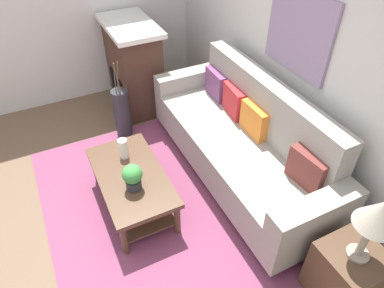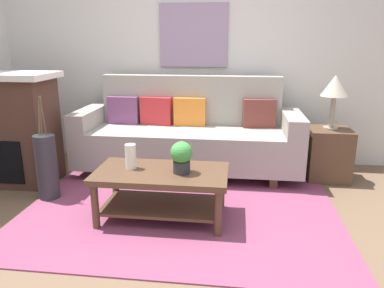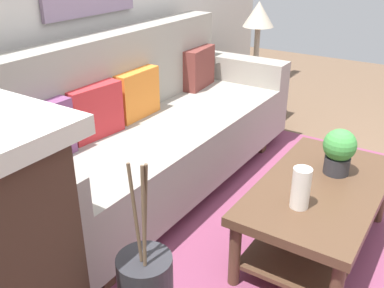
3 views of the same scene
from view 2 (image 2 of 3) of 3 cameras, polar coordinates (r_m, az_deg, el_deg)
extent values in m
plane|color=brown|center=(2.94, -3.28, -14.33)|extent=(8.85, 8.85, 0.00)
cube|color=silver|center=(4.56, 1.20, 14.27)|extent=(4.85, 0.10, 2.70)
cube|color=#843D5B|center=(3.37, -1.73, -10.01)|extent=(2.75, 2.08, 0.01)
cube|color=gray|center=(4.14, -0.66, -0.36)|extent=(2.07, 0.84, 0.40)
cube|color=gray|center=(4.35, -0.11, 6.91)|extent=(2.07, 0.20, 0.56)
cube|color=gray|center=(4.41, -15.42, 1.42)|extent=(0.20, 0.84, 0.60)
cube|color=gray|center=(4.12, 15.14, 0.44)|extent=(0.20, 0.84, 0.60)
cube|color=#513826|center=(4.44, -12.69, -3.16)|extent=(0.08, 0.74, 0.12)
cube|color=#513826|center=(4.20, 12.09, -4.20)|extent=(0.08, 0.74, 0.12)
cube|color=#7A4270|center=(4.41, -10.54, 5.18)|extent=(0.36, 0.13, 0.32)
cube|color=red|center=(4.31, -5.53, 5.13)|extent=(0.37, 0.16, 0.32)
cube|color=orange|center=(4.24, -0.33, 5.03)|extent=(0.36, 0.12, 0.32)
cube|color=brown|center=(4.21, 10.36, 4.70)|extent=(0.37, 0.16, 0.32)
cube|color=#513826|center=(3.07, -4.77, -4.59)|extent=(1.10, 0.60, 0.05)
cube|color=#513826|center=(3.18, -4.65, -9.41)|extent=(0.98, 0.50, 0.02)
cylinder|color=#513826|center=(3.07, -14.76, -9.44)|extent=(0.06, 0.06, 0.38)
cylinder|color=#513826|center=(2.87, 4.08, -10.79)|extent=(0.06, 0.06, 0.38)
cylinder|color=#513826|center=(3.50, -11.76, -6.04)|extent=(0.06, 0.06, 0.38)
cylinder|color=#513826|center=(3.32, 4.57, -6.94)|extent=(0.06, 0.06, 0.38)
cylinder|color=white|center=(3.12, -9.48, -1.92)|extent=(0.09, 0.09, 0.21)
cylinder|color=#2D2D33|center=(2.99, -1.62, -3.56)|extent=(0.14, 0.14, 0.10)
sphere|color=#3E9141|center=(2.96, -1.64, -1.33)|extent=(0.18, 0.18, 0.18)
cube|color=#513826|center=(4.26, 20.28, -1.45)|extent=(0.44, 0.44, 0.56)
cylinder|color=gray|center=(4.19, 20.65, 2.34)|extent=(0.16, 0.16, 0.02)
cylinder|color=gray|center=(4.16, 20.87, 4.55)|extent=(0.05, 0.05, 0.35)
cone|color=#B2A893|center=(4.12, 21.26, 8.44)|extent=(0.28, 0.28, 0.22)
cube|color=#472D23|center=(4.29, -26.36, 1.71)|extent=(0.90, 0.50, 1.10)
cube|color=silver|center=(4.20, -27.33, 9.40)|extent=(1.02, 0.58, 0.06)
cylinder|color=#2D2D33|center=(3.74, -21.54, -3.40)|extent=(0.20, 0.20, 0.63)
cylinder|color=brown|center=(3.60, -22.05, 4.03)|extent=(0.02, 0.04, 0.36)
cylinder|color=brown|center=(3.63, -22.33, 4.09)|extent=(0.02, 0.05, 0.36)
cylinder|color=brown|center=(3.60, -22.60, 3.97)|extent=(0.04, 0.03, 0.36)
cube|color=gray|center=(4.50, 0.24, 16.47)|extent=(0.80, 0.03, 0.72)
camera|label=1|loc=(3.14, 49.84, 34.67)|focal=32.40mm
camera|label=3|loc=(3.52, -43.32, 13.89)|focal=40.41mm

